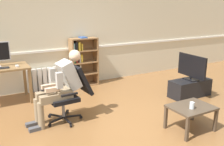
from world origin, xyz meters
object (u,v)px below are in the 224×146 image
computer_mouse (17,66)px  tv_stand (190,88)px  coffee_table (191,110)px  person_seated (60,85)px  tv_screen (192,67)px  office_chair (71,91)px  radiator (45,79)px  bookshelf (82,63)px  drinking_glass (192,105)px

computer_mouse → tv_stand: (3.33, -1.47, -0.58)m
tv_stand → coffee_table: coffee_table is taller
person_seated → tv_stand: person_seated is taller
person_seated → tv_screen: bearing=83.2°
computer_mouse → tv_screen: bearing=-23.9°
tv_screen → office_chair: bearing=88.3°
office_chair → tv_stand: (2.67, -0.20, -0.33)m
radiator → tv_screen: size_ratio=1.02×
bookshelf → tv_screen: bookshelf is taller
person_seated → tv_stand: bearing=83.2°
bookshelf → drinking_glass: size_ratio=11.62×
tv_stand → drinking_glass: bearing=-135.7°
bookshelf → coffee_table: (0.60, -3.01, -0.24)m
bookshelf → radiator: size_ratio=1.52×
tv_screen → drinking_glass: (-1.23, -1.19, -0.21)m
bookshelf → tv_stand: (1.76, -1.89, -0.40)m
computer_mouse → office_chair: office_chair is taller
tv_stand → tv_screen: tv_screen is taller
office_chair → drinking_glass: bearing=42.9°
person_seated → drinking_glass: bearing=46.6°
bookshelf → radiator: bearing=173.9°
radiator → drinking_glass: radiator is taller
office_chair → tv_screen: 2.68m
tv_stand → tv_screen: size_ratio=1.19×
computer_mouse → drinking_glass: size_ratio=0.96×
computer_mouse → office_chair: 1.46m
computer_mouse → coffee_table: 3.41m
tv_screen → drinking_glass: 1.72m
computer_mouse → office_chair: size_ratio=0.10×
computer_mouse → radiator: size_ratio=0.12×
bookshelf → drinking_glass: (0.53, -3.08, -0.13)m
computer_mouse → drinking_glass: 3.41m
coffee_table → drinking_glass: drinking_glass is taller
computer_mouse → office_chair: bearing=-62.7°
computer_mouse → person_seated: size_ratio=0.08×
bookshelf → person_seated: person_seated is taller
bookshelf → person_seated: (-1.10, -1.70, 0.07)m
person_seated → tv_screen: (2.86, -0.19, 0.01)m
radiator → coffee_table: (1.51, -3.11, 0.08)m
computer_mouse → tv_stand: 3.69m
tv_stand → coffee_table: bearing=-135.8°
tv_stand → coffee_table: 1.62m
person_seated → drinking_glass: 2.15m
computer_mouse → radiator: 0.97m
bookshelf → computer_mouse: bearing=-165.3°
bookshelf → drinking_glass: bearing=-80.2°
bookshelf → radiator: bookshelf is taller
office_chair → drinking_glass: office_chair is taller
coffee_table → tv_stand: bearing=44.2°
office_chair → coffee_table: 2.01m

